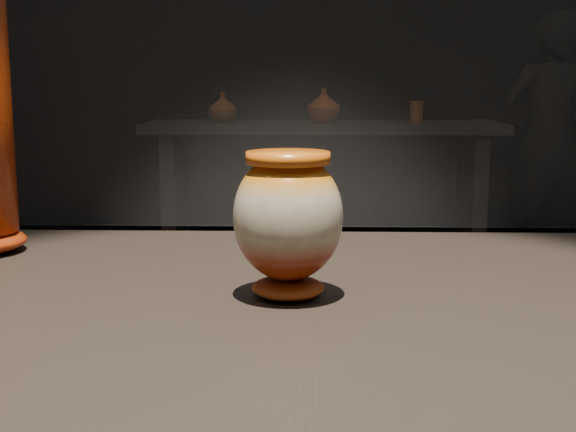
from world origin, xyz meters
The scene contains 6 objects.
main_vase centered at (-0.05, -0.01, 1.00)m, with size 0.16×0.16×0.18m.
back_shelf centered at (0.04, 3.61, 0.64)m, with size 2.00×0.60×0.90m.
back_vase_left centered at (-0.53, 3.60, 0.98)m, with size 0.16×0.16×0.17m, color #983D16.
back_vase_mid centered at (0.04, 3.59, 1.00)m, with size 0.18×0.18×0.19m, color maroon.
back_vase_right centered at (0.56, 3.57, 0.96)m, with size 0.07×0.07×0.12m, color #983D16.
visitor centered at (1.44, 4.07, 0.77)m, with size 0.56×0.37×1.54m, color black.
Camera 1 is at (-0.02, -0.94, 1.16)m, focal length 50.00 mm.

